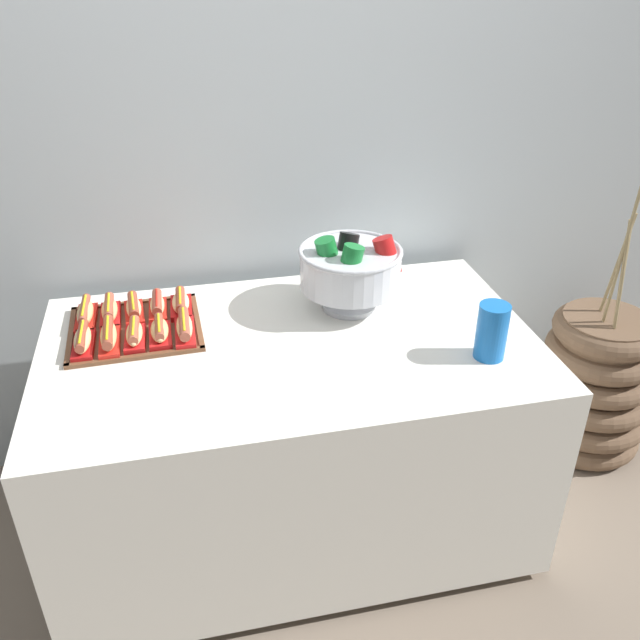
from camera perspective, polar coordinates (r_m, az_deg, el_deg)
The scene contains 17 objects.
ground_plane at distance 2.53m, azimuth -2.16°, elevation -16.42°, with size 10.00×10.00×0.00m, color #7A6B5B.
back_wall at distance 2.37m, azimuth -5.42°, elevation 16.85°, with size 6.00×0.10×2.60m, color #B2BCC1.
buffet_table at distance 2.26m, azimuth -2.35°, elevation -9.51°, with size 1.52×0.89×0.75m.
floor_vase at distance 2.88m, azimuth 22.20°, elevation -5.08°, with size 0.47×0.47×1.14m.
serving_tray at distance 2.19m, azimuth -15.46°, elevation -0.74°, with size 0.42×0.37×0.01m.
hot_dog_0 at distance 2.11m, azimuth -19.57°, elevation -1.64°, with size 0.06×0.17×0.06m.
hot_dog_1 at distance 2.11m, azimuth -17.57°, elevation -1.35°, with size 0.06×0.18×0.06m.
hot_dog_2 at distance 2.10m, azimuth -15.53°, elevation -1.17°, with size 0.06×0.16×0.06m.
hot_dog_3 at distance 2.10m, azimuth -13.50°, elevation -0.93°, with size 0.07×0.15×0.06m.
hot_dog_4 at distance 2.10m, azimuth -11.48°, elevation -0.63°, with size 0.06×0.18×0.06m.
hot_dog_5 at distance 2.26m, azimuth -19.37°, elevation 0.51°, with size 0.06×0.18×0.06m.
hot_dog_6 at distance 2.25m, azimuth -17.49°, elevation 0.76°, with size 0.07×0.17×0.06m.
hot_dog_7 at distance 2.25m, azimuth -15.59°, elevation 0.95°, with size 0.07×0.16×0.06m.
hot_dog_8 at distance 2.24m, azimuth -13.69°, elevation 1.20°, with size 0.06×0.15×0.06m.
hot_dog_9 at distance 2.24m, azimuth -11.78°, elevation 1.40°, with size 0.07×0.16×0.06m.
punch_bowl at distance 2.18m, azimuth 2.62°, elevation 4.52°, with size 0.34×0.34×0.26m.
cup_stack at distance 2.00m, azimuth 14.43°, elevation -0.95°, with size 0.09×0.09×0.17m.
Camera 1 is at (-0.29, -1.72, 1.84)m, focal length 37.54 mm.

